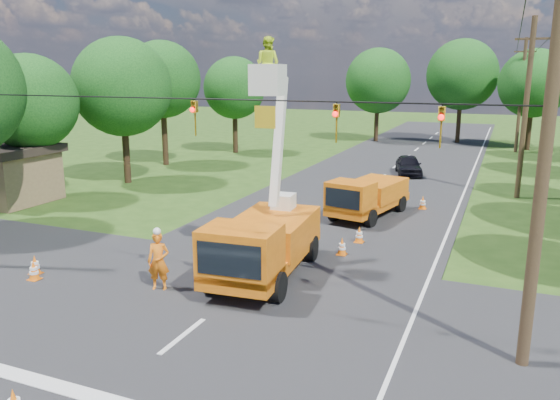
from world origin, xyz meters
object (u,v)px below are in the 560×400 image
at_px(traffic_cone_3, 359,235).
at_px(tree_far_c, 534,83).
at_px(traffic_cone_5, 35,265).
at_px(pole_right_near, 544,160).
at_px(traffic_cone_2, 342,247).
at_px(bucket_truck, 264,230).
at_px(ground_worker, 159,261).
at_px(distant_car, 409,165).
at_px(pole_right_far, 521,95).
at_px(shed, 2,173).
at_px(second_truck, 367,196).
at_px(tree_far_b, 462,75).
at_px(tree_left_c, 29,102).
at_px(traffic_cone_7, 423,203).
at_px(tree_far_a, 378,81).
at_px(tree_left_d, 122,87).
at_px(tree_left_f, 234,88).
at_px(traffic_cone_4, 34,271).
at_px(traffic_cone_8, 235,248).
at_px(tree_left_e, 162,80).
at_px(pole_right_mid, 526,108).

distance_m(traffic_cone_3, tree_far_c, 35.12).
relative_size(traffic_cone_5, pole_right_near, 0.07).
xyz_separation_m(traffic_cone_2, pole_right_near, (6.44, -6.28, 4.75)).
relative_size(traffic_cone_5, tree_far_c, 0.08).
distance_m(bucket_truck, ground_worker, 3.68).
relative_size(distant_car, pole_right_far, 0.40).
distance_m(traffic_cone_2, shed, 20.17).
height_order(second_truck, pole_right_far, pole_right_far).
distance_m(pole_right_near, tree_far_b, 45.37).
height_order(distant_car, tree_far_b, tree_far_b).
relative_size(tree_left_c, tree_far_b, 0.78).
bearing_deg(traffic_cone_3, traffic_cone_7, 76.96).
bearing_deg(ground_worker, second_truck, 53.08).
bearing_deg(traffic_cone_5, tree_far_a, 86.78).
bearing_deg(tree_left_d, traffic_cone_7, 0.16).
bearing_deg(traffic_cone_7, tree_left_f, 141.35).
relative_size(traffic_cone_4, tree_left_c, 0.09).
bearing_deg(bucket_truck, pole_right_near, -24.01).
distance_m(bucket_truck, tree_left_c, 18.16).
bearing_deg(pole_right_near, tree_left_c, 160.20).
height_order(pole_right_far, tree_far_b, tree_far_b).
bearing_deg(traffic_cone_3, traffic_cone_8, -138.10).
xyz_separation_m(tree_left_c, tree_far_a, (11.50, 34.00, 0.75)).
relative_size(ground_worker, traffic_cone_3, 2.81).
distance_m(tree_left_d, tree_left_e, 7.24).
height_order(traffic_cone_7, tree_far_b, tree_far_b).
xyz_separation_m(distant_car, shed, (-19.47, -16.86, 0.93)).
height_order(second_truck, tree_far_c, tree_far_c).
relative_size(second_truck, ground_worker, 2.93).
bearing_deg(traffic_cone_7, second_truck, -131.16).
relative_size(distant_car, tree_left_c, 0.50).
distance_m(ground_worker, pole_right_far, 41.14).
bearing_deg(traffic_cone_2, tree_left_e, 140.19).
xyz_separation_m(pole_right_near, tree_left_f, (-23.30, 30.00, 0.58)).
relative_size(traffic_cone_8, tree_left_e, 0.08).
distance_m(pole_right_mid, shed, 29.30).
height_order(ground_worker, tree_far_b, tree_far_b).
bearing_deg(pole_right_mid, tree_far_b, 102.41).
xyz_separation_m(distant_car, traffic_cone_8, (-3.21, -20.37, -0.33)).
relative_size(pole_right_far, tree_left_e, 1.06).
xyz_separation_m(traffic_cone_5, shed, (-10.59, 7.96, 1.26)).
bearing_deg(pole_right_mid, shed, -155.64).
xyz_separation_m(traffic_cone_7, tree_left_d, (-18.89, -0.05, 5.77)).
height_order(distant_car, tree_left_d, tree_left_d).
bearing_deg(distant_car, traffic_cone_8, -114.57).
height_order(traffic_cone_4, pole_right_mid, pole_right_mid).
relative_size(traffic_cone_7, tree_left_f, 0.08).
distance_m(second_truck, traffic_cone_5, 15.25).
distance_m(pole_right_near, tree_left_e, 33.56).
bearing_deg(ground_worker, tree_left_e, 105.77).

